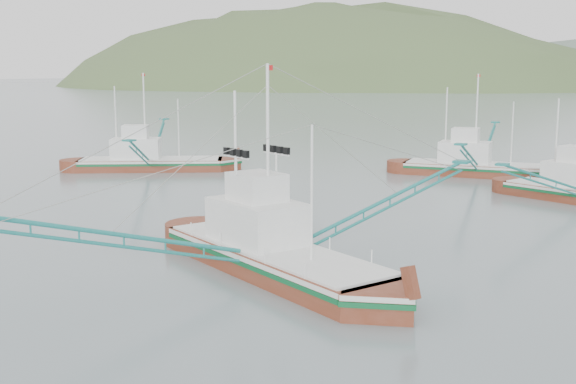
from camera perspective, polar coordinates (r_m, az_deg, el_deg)
The scene contains 5 objects.
ground at distance 35.30m, azimuth -4.87°, elevation -6.56°, with size 1200.00×1200.00×0.00m, color slate.
main_boat at distance 35.17m, azimuth -1.23°, elevation -2.81°, with size 15.18×25.57×10.91m.
bg_boat_left at distance 72.23m, azimuth -10.90°, elevation 3.40°, with size 17.79×22.97×10.25m.
bg_boat_far at distance 69.64m, azimuth 14.77°, elevation 2.56°, with size 14.26×25.01×10.18m.
headland_left at distance 436.18m, azimuth 2.55°, elevation 8.38°, with size 448.00×308.00×210.00m, color #435A2E.
Camera 1 is at (19.33, -27.85, 9.85)m, focal length 45.00 mm.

